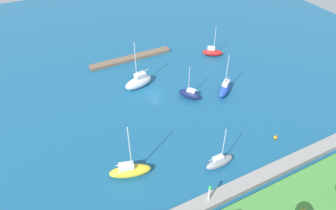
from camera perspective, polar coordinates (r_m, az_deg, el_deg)
name	(u,v)px	position (r m, az deg, el deg)	size (l,w,h in m)	color
water	(154,93)	(76.43, -2.53, 2.30)	(160.00, 160.00, 0.00)	#19567F
pier_dock	(131,58)	(89.93, -6.90, 8.62)	(24.04, 2.45, 0.83)	brown
breakwater	(233,190)	(56.79, 11.94, -15.18)	(56.10, 2.62, 1.19)	gray
harbor_beacon	(209,192)	(52.50, 7.69, -15.73)	(0.56, 0.56, 3.73)	silver
sailboat_blue_west_end	(225,89)	(76.55, 10.48, 2.92)	(6.37, 5.46, 11.11)	#2347B2
sailboat_red_lone_south	(212,52)	(91.67, 8.23, 9.67)	(6.01, 4.95, 8.92)	red
sailboat_navy_by_breakwater	(189,94)	(74.10, 4.01, 2.00)	(4.86, 5.74, 8.87)	#141E4C
sailboat_white_center_basin	(139,82)	(77.69, -5.48, 4.32)	(7.91, 4.06, 12.76)	white
sailboat_yellow_outer_mooring	(130,171)	(57.73, -7.07, -11.97)	(8.05, 4.50, 12.09)	yellow
sailboat_gray_near_pier	(219,162)	(59.57, 9.53, -10.36)	(6.01, 1.95, 9.57)	gray
mooring_buoy_orange	(275,137)	(67.88, 19.30, -5.70)	(0.84, 0.84, 0.84)	orange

